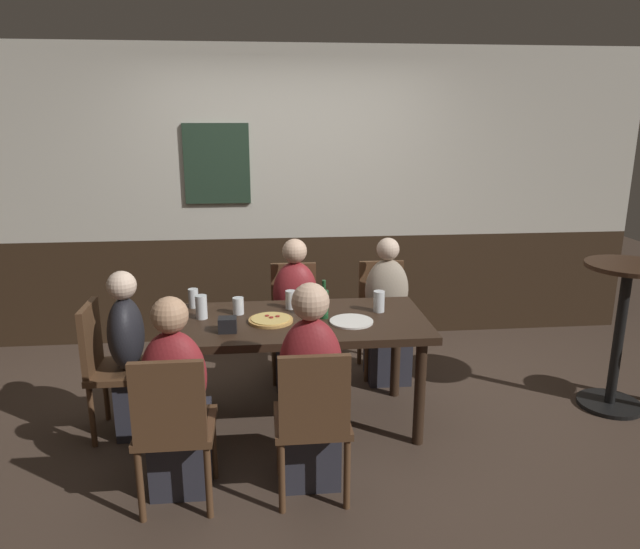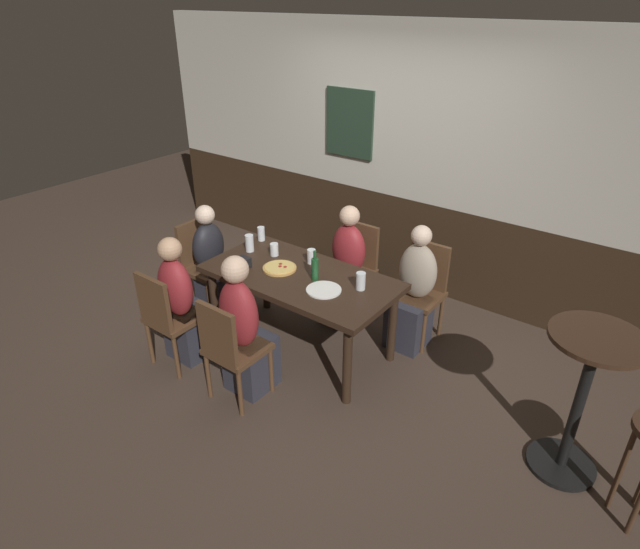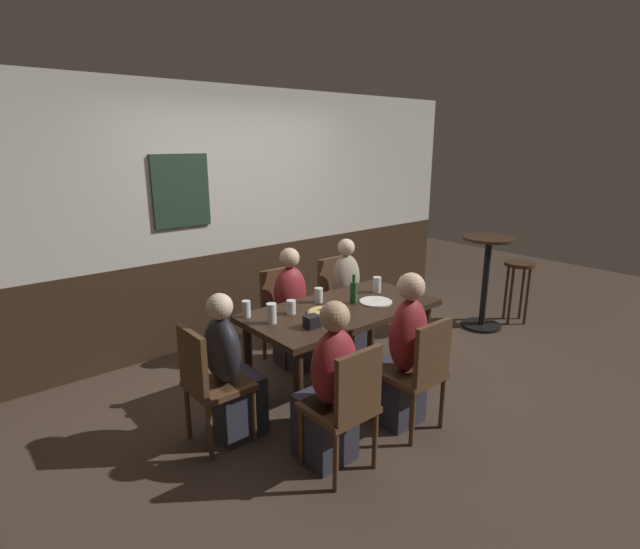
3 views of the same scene
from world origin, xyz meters
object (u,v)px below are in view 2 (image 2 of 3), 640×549
person_mid_near (245,336)px  beer_glass_half (250,244)px  beer_bottle_green (315,268)px  person_left_near (183,308)px  chair_mid_near (230,346)px  chair_left_near (167,315)px  pint_glass_amber (361,282)px  side_bar_table (582,394)px  dining_table (300,284)px  person_mid_far (345,273)px  chair_head_west (202,261)px  plate_white_large (324,290)px  chair_right_far (422,286)px  chair_mid_far (355,264)px  pizza (280,268)px  condiment_caddy (244,263)px  pint_glass_stout (311,257)px  person_head_west (214,269)px  pint_glass_pale (261,235)px  beer_glass_tall (274,250)px  person_right_far (413,297)px

person_mid_near → beer_glass_half: 1.03m
beer_bottle_green → person_left_near: bearing=-141.8°
chair_mid_near → person_mid_near: person_mid_near is taller
chair_left_near → person_left_near: person_left_near is taller
pint_glass_amber → side_bar_table: side_bar_table is taller
dining_table → person_mid_far: bearing=90.0°
chair_head_west → plate_white_large: bearing=-3.4°
chair_right_far → chair_mid_far: (-0.71, 0.00, 0.00)m
chair_left_near → pizza: 0.99m
pint_glass_amber → condiment_caddy: 1.03m
chair_head_west → condiment_caddy: size_ratio=8.00×
person_left_near → pint_glass_amber: 1.49m
chair_right_far → person_mid_near: 1.66m
person_mid_far → pint_glass_stout: bearing=-97.4°
chair_right_far → person_mid_far: person_mid_far is taller
person_head_west → person_mid_far: (1.06, 0.67, 0.02)m
person_left_near → pint_glass_stout: (0.66, 0.89, 0.32)m
person_mid_far → chair_left_near: bearing=-115.5°
person_head_west → side_bar_table: (3.27, 0.01, 0.16)m
dining_table → pint_glass_stout: bearing=104.1°
dining_table → beer_bottle_green: beer_bottle_green is taller
person_head_west → pint_glass_pale: (0.34, 0.31, 0.34)m
dining_table → beer_glass_tall: bearing=160.3°
chair_mid_near → beer_glass_tall: bearing=112.7°
person_head_west → pint_glass_amber: bearing=3.6°
chair_left_near → chair_head_west: size_ratio=1.00×
pint_glass_pale → side_bar_table: size_ratio=0.13×
chair_mid_far → beer_glass_half: size_ratio=5.68×
person_right_far → person_head_west: (-1.77, -0.66, -0.01)m
person_right_far → pint_glass_stout: 0.94m
plate_white_large → pint_glass_pale: bearing=158.5°
beer_bottle_green → condiment_caddy: bearing=-162.3°
beer_glass_half → pint_glass_pale: bearing=108.0°
person_head_west → dining_table: bearing=0.0°
person_right_far → person_head_west: 1.90m
pint_glass_pale → chair_mid_far: bearing=35.6°
beer_glass_tall → condiment_caddy: size_ratio=1.02×
person_head_west → pint_glass_stout: size_ratio=8.71×
pint_glass_pale → side_bar_table: (2.93, -0.30, -0.18)m
dining_table → side_bar_table: bearing=0.3°
person_mid_far → beer_glass_half: person_mid_far is taller
pint_glass_amber → person_left_near: bearing=-148.3°
chair_right_far → pint_glass_stout: (-0.77, -0.60, 0.30)m
person_head_west → plate_white_large: 1.41m
condiment_caddy → pint_glass_stout: bearing=45.3°
pizza → person_right_far: bearing=37.2°
dining_table → pint_glass_stout: (-0.06, 0.23, 0.14)m
condiment_caddy → person_head_west: bearing=162.9°
person_left_near → person_head_west: bearing=117.6°
chair_left_near → pint_glass_stout: 1.28m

